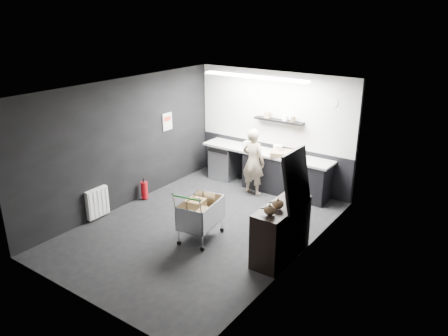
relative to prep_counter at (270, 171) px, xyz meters
The scene contains 22 objects.
floor 2.47m from the prep_counter, 93.20° to the right, with size 5.50×5.50×0.00m, color black.
ceiling 3.30m from the prep_counter, 93.20° to the right, with size 5.50×5.50×0.00m, color white.
wall_back 0.96m from the prep_counter, 112.30° to the left, with size 5.50×5.50×0.00m, color black.
wall_front 5.25m from the prep_counter, 91.50° to the right, with size 5.50×5.50×0.00m, color black.
wall_left 3.35m from the prep_counter, 131.43° to the right, with size 5.50×5.50×0.00m, color black.
wall_right 3.18m from the prep_counter, 52.38° to the right, with size 5.50×5.50×0.00m, color black.
kitchen_wall_panel 1.43m from the prep_counter, 113.58° to the left, with size 3.95×0.02×1.70m, color silver.
dado_panel 0.34m from the prep_counter, 113.58° to the left, with size 3.95×0.02×1.00m, color black.
floating_shelf 1.18m from the prep_counter, 72.13° to the left, with size 1.20×0.22×0.04m, color black.
wall_clock 2.13m from the prep_counter, 13.36° to the left, with size 0.20×0.20×0.03m, color white.
poster 2.63m from the prep_counter, 152.11° to the right, with size 0.02×0.30×0.40m, color silver.
poster_red_band 2.66m from the prep_counter, 152.05° to the right, with size 0.01×0.22×0.10m, color red.
radiator 3.92m from the prep_counter, 122.01° to the right, with size 0.10×0.50×0.60m, color white.
ceiling_strip 2.29m from the prep_counter, 103.37° to the right, with size 2.40×0.20×0.04m, color white.
prep_counter is the anchor object (origin of this frame).
person 0.58m from the prep_counter, 113.09° to the right, with size 0.56×0.37×1.54m, color beige.
shopping_cart 2.77m from the prep_counter, 87.65° to the right, with size 0.69×1.01×1.03m.
sideboard 2.93m from the prep_counter, 56.51° to the right, with size 0.55×1.28×1.92m.
fire_extinguisher 2.90m from the prep_counter, 133.34° to the right, with size 0.15×0.15×0.48m.
cardboard_box 0.61m from the prep_counter, ahead, with size 0.55×0.42×0.11m, color #92784D.
pink_tub 0.58m from the prep_counter, ahead, with size 0.21×0.21×0.21m, color white.
white_container 0.79m from the prep_counter, behind, with size 0.19×0.15×0.17m, color white.
Camera 1 is at (4.69, -5.93, 4.04)m, focal length 35.00 mm.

